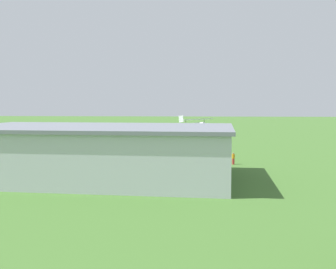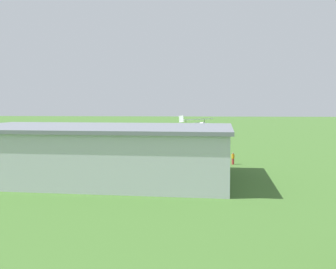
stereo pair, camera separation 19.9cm
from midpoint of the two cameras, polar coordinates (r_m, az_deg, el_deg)
The scene contains 9 objects.
ground_plane at distance 74.76m, azimuth 1.09°, elevation -1.63°, with size 400.00×400.00×0.00m, color #3D6628.
hangar at distance 42.21m, azimuth -9.97°, elevation -2.46°, with size 28.58×17.36×5.44m.
biplane at distance 76.92m, azimuth 3.65°, elevation 1.33°, with size 7.50×8.19×3.66m.
car_red at distance 54.52m, azimuth 6.04°, elevation -2.94°, with size 2.06×4.23×1.59m.
car_yellow at distance 59.02m, azimuth -17.45°, elevation -2.56°, with size 2.05×4.74×1.61m.
person_watching_takeoff at distance 51.88m, azimuth 9.40°, elevation -3.42°, with size 0.53×0.53×1.52m.
person_at_fence_line at distance 58.18m, azimuth -20.87°, elevation -2.78°, with size 0.53×0.53×1.60m.
person_crossing_taxiway at distance 58.28m, azimuth -4.45°, elevation -2.42°, with size 0.48×0.48×1.75m.
person_walking_on_apron at distance 58.70m, azimuth -10.20°, elevation -2.41°, with size 0.54×0.54×1.78m.
Camera 2 is at (-5.29, 74.19, 7.57)m, focal length 42.60 mm.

